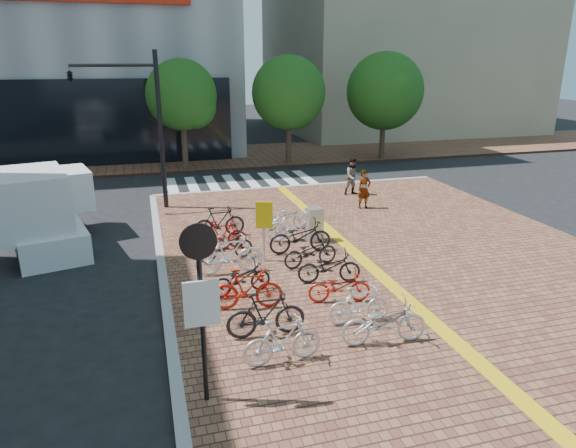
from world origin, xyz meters
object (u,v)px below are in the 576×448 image
object	(u,v)px
bike_7	(219,222)
bike_11	(329,267)
yellow_sign	(264,221)
bike_14	(293,225)
bike_9	(360,304)
pedestrian_a	(364,189)
bike_12	(310,252)
bike_5	(225,246)
bike_2	(247,289)
notice_sign	(201,293)
pedestrian_b	(353,176)
traffic_light_pole	(120,102)
bike_13	(300,237)
bike_3	(241,278)
bike_8	(384,322)
bike_10	(339,287)
box_truck	(44,211)
bike_6	(222,235)
bike_0	(282,341)
bike_4	(229,254)
bike_15	(286,218)
utility_box	(314,225)
bike_1	(266,314)

from	to	relation	value
bike_7	bike_11	world-z (taller)	bike_7
yellow_sign	bike_14	bearing A→B (deg)	47.91
bike_9	yellow_sign	xyz separation A→B (m)	(-1.25, 4.33, 0.84)
bike_9	pedestrian_a	size ratio (longest dim) A/B	0.96
bike_9	bike_12	bearing A→B (deg)	1.08
bike_5	bike_9	xyz separation A→B (m)	(2.37, -4.76, 0.01)
bike_2	notice_sign	distance (m)	3.97
pedestrian_b	traffic_light_pole	bearing A→B (deg)	176.85
bike_5	bike_13	distance (m)	2.40
bike_3	bike_8	xyz separation A→B (m)	(2.50, -3.27, 0.07)
bike_12	notice_sign	distance (m)	6.90
bike_7	pedestrian_b	world-z (taller)	pedestrian_b
bike_8	bike_13	distance (m)	5.75
bike_10	yellow_sign	size ratio (longest dim) A/B	0.84
bike_11	box_truck	size ratio (longest dim) A/B	0.34
bike_6	notice_sign	size ratio (longest dim) A/B	0.47
bike_5	bike_7	distance (m)	2.19
bike_7	bike_10	bearing A→B (deg)	-165.24
bike_6	traffic_light_pole	distance (m)	7.36
traffic_light_pole	notice_sign	bearing A→B (deg)	-83.78
bike_7	pedestrian_a	distance (m)	6.59
bike_8	bike_12	size ratio (longest dim) A/B	1.12
bike_11	traffic_light_pole	xyz separation A→B (m)	(-5.35, 8.98, 3.85)
bike_5	bike_12	world-z (taller)	bike_5
pedestrian_a	notice_sign	size ratio (longest dim) A/B	0.48
bike_3	bike_5	bearing A→B (deg)	-10.84
bike_0	bike_13	bearing A→B (deg)	-23.78
bike_0	bike_5	world-z (taller)	bike_0
bike_4	traffic_light_pole	xyz separation A→B (m)	(-2.82, 7.61, 3.72)
bike_0	bike_8	distance (m)	2.31
bike_0	bike_6	distance (m)	6.87
bike_2	bike_15	distance (m)	6.29
bike_9	pedestrian_b	bearing A→B (deg)	-21.23
bike_11	bike_3	bearing A→B (deg)	101.31
bike_2	box_truck	size ratio (longest dim) A/B	0.35
bike_11	box_truck	xyz separation A→B (m)	(-7.95, 5.52, 0.69)
bike_3	bike_11	size ratio (longest dim) A/B	0.94
bike_8	utility_box	world-z (taller)	utility_box
bike_1	bike_8	bearing A→B (deg)	-110.25
bike_11	traffic_light_pole	size ratio (longest dim) A/B	0.28
bike_7	yellow_sign	distance (m)	2.89
bike_7	yellow_sign	size ratio (longest dim) A/B	0.96
bike_7	utility_box	bearing A→B (deg)	-118.46
bike_4	bike_8	xyz separation A→B (m)	(2.56, -4.69, -0.08)
bike_12	bike_11	bearing A→B (deg)	177.73
bike_3	utility_box	distance (m)	4.64
yellow_sign	bike_0	bearing A→B (deg)	-99.51
bike_9	pedestrian_a	xyz separation A→B (m)	(4.05, 8.92, 0.34)
bike_0	yellow_sign	size ratio (longest dim) A/B	0.88
bike_5	bike_13	size ratio (longest dim) A/B	0.87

